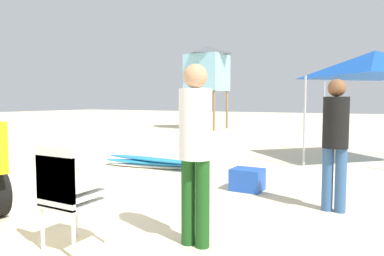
{
  "coord_description": "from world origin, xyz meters",
  "views": [
    {
      "loc": [
        3.54,
        -3.39,
        1.44
      ],
      "look_at": [
        0.35,
        2.35,
        0.93
      ],
      "focal_mm": 33.22,
      "sensor_mm": 36.0,
      "label": 1
    }
  ],
  "objects_px": {
    "lifeguard_near_left": "(195,142)",
    "lifeguard_tower": "(207,68)",
    "popup_canopy": "(375,64)",
    "cooler_box": "(247,180)",
    "lifeguard_near_center": "(335,136)",
    "stacked_plastic_chairs": "(66,188)",
    "surfboard_pile": "(152,162)"
  },
  "relations": [
    {
      "from": "lifeguard_near_left",
      "to": "lifeguard_tower",
      "type": "bearing_deg",
      "value": 116.28
    },
    {
      "from": "popup_canopy",
      "to": "cooler_box",
      "type": "xyz_separation_m",
      "value": [
        -1.62,
        -3.97,
        -2.11
      ]
    },
    {
      "from": "lifeguard_near_center",
      "to": "cooler_box",
      "type": "height_order",
      "value": "lifeguard_near_center"
    },
    {
      "from": "stacked_plastic_chairs",
      "to": "lifeguard_tower",
      "type": "xyz_separation_m",
      "value": [
        -5.5,
        13.92,
        2.48
      ]
    },
    {
      "from": "surfboard_pile",
      "to": "cooler_box",
      "type": "relative_size",
      "value": 4.94
    },
    {
      "from": "lifeguard_tower",
      "to": "cooler_box",
      "type": "height_order",
      "value": "lifeguard_tower"
    },
    {
      "from": "popup_canopy",
      "to": "stacked_plastic_chairs",
      "type": "bearing_deg",
      "value": -108.47
    },
    {
      "from": "lifeguard_tower",
      "to": "cooler_box",
      "type": "distance_m",
      "value": 12.88
    },
    {
      "from": "lifeguard_near_left",
      "to": "stacked_plastic_chairs",
      "type": "bearing_deg",
      "value": -145.86
    },
    {
      "from": "surfboard_pile",
      "to": "lifeguard_tower",
      "type": "distance_m",
      "value": 11.18
    },
    {
      "from": "surfboard_pile",
      "to": "cooler_box",
      "type": "xyz_separation_m",
      "value": [
        2.44,
        -0.8,
        0.05
      ]
    },
    {
      "from": "cooler_box",
      "to": "popup_canopy",
      "type": "bearing_deg",
      "value": 67.77
    },
    {
      "from": "popup_canopy",
      "to": "cooler_box",
      "type": "height_order",
      "value": "popup_canopy"
    },
    {
      "from": "lifeguard_near_left",
      "to": "popup_canopy",
      "type": "distance_m",
      "value": 6.54
    },
    {
      "from": "stacked_plastic_chairs",
      "to": "cooler_box",
      "type": "bearing_deg",
      "value": 76.71
    },
    {
      "from": "lifeguard_near_left",
      "to": "cooler_box",
      "type": "xyz_separation_m",
      "value": [
        -0.31,
        2.32,
        -0.86
      ]
    },
    {
      "from": "lifeguard_near_center",
      "to": "lifeguard_tower",
      "type": "distance_m",
      "value": 13.84
    },
    {
      "from": "lifeguard_tower",
      "to": "cooler_box",
      "type": "relative_size",
      "value": 8.57
    },
    {
      "from": "lifeguard_near_left",
      "to": "popup_canopy",
      "type": "xyz_separation_m",
      "value": [
        1.31,
        6.29,
        1.25
      ]
    },
    {
      "from": "surfboard_pile",
      "to": "lifeguard_near_center",
      "type": "relative_size",
      "value": 1.41
    },
    {
      "from": "cooler_box",
      "to": "lifeguard_tower",
      "type": "bearing_deg",
      "value": 119.7
    },
    {
      "from": "stacked_plastic_chairs",
      "to": "lifeguard_near_left",
      "type": "distance_m",
      "value": 1.31
    },
    {
      "from": "lifeguard_tower",
      "to": "stacked_plastic_chairs",
      "type": "bearing_deg",
      "value": -68.42
    },
    {
      "from": "stacked_plastic_chairs",
      "to": "lifeguard_near_left",
      "type": "height_order",
      "value": "lifeguard_near_left"
    },
    {
      "from": "stacked_plastic_chairs",
      "to": "surfboard_pile",
      "type": "relative_size",
      "value": 0.42
    },
    {
      "from": "lifeguard_near_left",
      "to": "lifeguard_tower",
      "type": "relative_size",
      "value": 0.43
    },
    {
      "from": "stacked_plastic_chairs",
      "to": "surfboard_pile",
      "type": "bearing_deg",
      "value": 114.35
    },
    {
      "from": "lifeguard_near_center",
      "to": "popup_canopy",
      "type": "xyz_separation_m",
      "value": [
        0.26,
        4.45,
        1.3
      ]
    },
    {
      "from": "popup_canopy",
      "to": "lifeguard_tower",
      "type": "distance_m",
      "value": 10.49
    },
    {
      "from": "stacked_plastic_chairs",
      "to": "lifeguard_near_center",
      "type": "distance_m",
      "value": 3.3
    },
    {
      "from": "surfboard_pile",
      "to": "lifeguard_near_left",
      "type": "height_order",
      "value": "lifeguard_near_left"
    },
    {
      "from": "surfboard_pile",
      "to": "lifeguard_tower",
      "type": "height_order",
      "value": "lifeguard_tower"
    }
  ]
}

